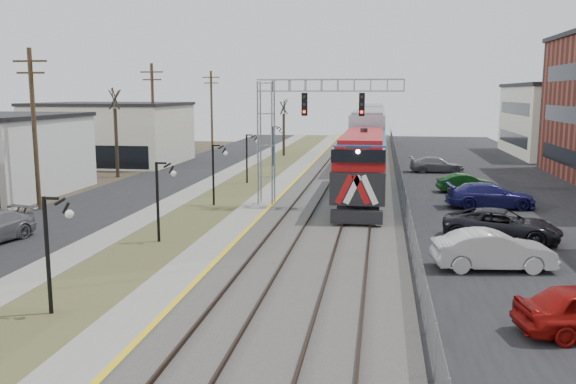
# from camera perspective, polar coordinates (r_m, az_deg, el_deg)

# --- Properties ---
(street_west) EXTENTS (7.00, 120.00, 0.04)m
(street_west) POSITION_cam_1_polar(r_m,az_deg,el_deg) (49.01, -13.21, 0.48)
(street_west) COLOR black
(street_west) RESTS_ON ground
(sidewalk) EXTENTS (2.00, 120.00, 0.08)m
(sidewalk) POSITION_cam_1_polar(r_m,az_deg,el_deg) (47.52, -8.17, 0.39)
(sidewalk) COLOR gray
(sidewalk) RESTS_ON ground
(grass_median) EXTENTS (4.00, 120.00, 0.06)m
(grass_median) POSITION_cam_1_polar(r_m,az_deg,el_deg) (46.74, -4.65, 0.29)
(grass_median) COLOR #494F2A
(grass_median) RESTS_ON ground
(platform) EXTENTS (2.00, 120.00, 0.24)m
(platform) POSITION_cam_1_polar(r_m,az_deg,el_deg) (46.13, -1.02, 0.32)
(platform) COLOR gray
(platform) RESTS_ON ground
(ballast_bed) EXTENTS (8.00, 120.00, 0.20)m
(ballast_bed) POSITION_cam_1_polar(r_m,az_deg,el_deg) (45.57, 5.19, 0.14)
(ballast_bed) COLOR #595651
(ballast_bed) RESTS_ON ground
(parking_lot) EXTENTS (16.00, 120.00, 0.04)m
(parking_lot) POSITION_cam_1_polar(r_m,az_deg,el_deg) (46.44, 20.13, -0.32)
(parking_lot) COLOR black
(parking_lot) RESTS_ON ground
(platform_edge) EXTENTS (0.24, 120.00, 0.01)m
(platform_edge) POSITION_cam_1_polar(r_m,az_deg,el_deg) (45.97, 0.06, 0.44)
(platform_edge) COLOR gold
(platform_edge) RESTS_ON platform
(track_near) EXTENTS (1.58, 120.00, 0.15)m
(track_near) POSITION_cam_1_polar(r_m,az_deg,el_deg) (45.70, 2.69, 0.42)
(track_near) COLOR #2D2119
(track_near) RESTS_ON ballast_bed
(track_far) EXTENTS (1.58, 120.00, 0.15)m
(track_far) POSITION_cam_1_polar(r_m,az_deg,el_deg) (45.47, 7.08, 0.31)
(track_far) COLOR #2D2119
(track_far) RESTS_ON ballast_bed
(train) EXTENTS (3.00, 63.05, 5.33)m
(train) POSITION_cam_1_polar(r_m,az_deg,el_deg) (65.38, 7.66, 5.32)
(train) COLOR #125398
(train) RESTS_ON ground
(signal_gantry) EXTENTS (9.00, 1.07, 8.15)m
(signal_gantry) POSITION_cam_1_polar(r_m,az_deg,el_deg) (38.34, 0.47, 6.71)
(signal_gantry) COLOR gray
(signal_gantry) RESTS_ON ground
(lampposts) EXTENTS (0.14, 62.14, 4.00)m
(lampposts) POSITION_cam_1_polar(r_m,az_deg,el_deg) (30.63, -11.91, -0.90)
(lampposts) COLOR black
(lampposts) RESTS_ON ground
(utility_poles) EXTENTS (0.28, 80.28, 10.00)m
(utility_poles) POSITION_cam_1_polar(r_m,az_deg,el_deg) (40.92, -22.64, 5.34)
(utility_poles) COLOR #4C3823
(utility_poles) RESTS_ON ground
(fence) EXTENTS (0.04, 120.00, 1.60)m
(fence) POSITION_cam_1_polar(r_m,az_deg,el_deg) (45.40, 10.50, 0.88)
(fence) COLOR gray
(fence) RESTS_ON ground
(bare_trees) EXTENTS (12.30, 42.30, 5.95)m
(bare_trees) POSITION_cam_1_polar(r_m,az_deg,el_deg) (52.73, -12.92, 4.03)
(bare_trees) COLOR #382D23
(bare_trees) RESTS_ON ground
(car_lot_b) EXTENTS (5.10, 2.32, 1.62)m
(car_lot_b) POSITION_cam_1_polar(r_m,az_deg,el_deg) (26.73, 18.63, -5.28)
(car_lot_b) COLOR #BCBCBC
(car_lot_b) RESTS_ON ground
(car_lot_c) EXTENTS (6.08, 3.86, 1.56)m
(car_lot_c) POSITION_cam_1_polar(r_m,az_deg,el_deg) (32.00, 19.37, -3.02)
(car_lot_c) COLOR black
(car_lot_c) RESTS_ON ground
(car_lot_d) EXTENTS (5.71, 2.77, 1.60)m
(car_lot_d) POSITION_cam_1_polar(r_m,az_deg,el_deg) (40.80, 18.40, -0.38)
(car_lot_d) COLOR navy
(car_lot_d) RESTS_ON ground
(car_lot_e) EXTENTS (4.35, 2.51, 1.39)m
(car_lot_e) POSITION_cam_1_polar(r_m,az_deg,el_deg) (42.86, 17.63, -0.03)
(car_lot_e) COLOR gray
(car_lot_e) RESTS_ON ground
(car_lot_f) EXTENTS (4.27, 2.02, 1.35)m
(car_lot_f) POSITION_cam_1_polar(r_m,az_deg,el_deg) (46.76, 16.29, 0.75)
(car_lot_f) COLOR #0B380E
(car_lot_f) RESTS_ON ground
(car_lot_g) EXTENTS (5.06, 2.34, 1.43)m
(car_lot_g) POSITION_cam_1_polar(r_m,az_deg,el_deg) (57.81, 13.74, 2.47)
(car_lot_g) COLOR slate
(car_lot_g) RESTS_ON ground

